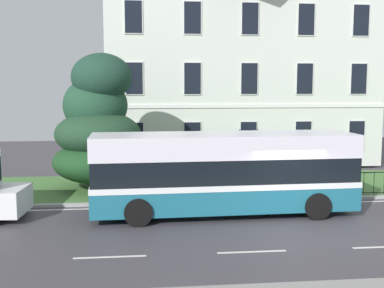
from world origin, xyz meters
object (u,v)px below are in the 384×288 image
at_px(georgian_townhouse, 232,58).
at_px(single_decker_bus, 224,172).
at_px(litter_bin, 259,182).
at_px(evergreen_tree, 99,129).

bearing_deg(georgian_townhouse, single_decker_bus, -101.64).
bearing_deg(litter_bin, evergreen_tree, 162.27).
distance_m(evergreen_tree, litter_bin, 7.48).
distance_m(single_decker_bus, litter_bin, 3.34).
xyz_separation_m(georgian_townhouse, single_decker_bus, (-2.97, -14.44, -4.99)).
height_order(evergreen_tree, litter_bin, evergreen_tree).
distance_m(evergreen_tree, single_decker_bus, 6.91).
relative_size(single_decker_bus, litter_bin, 9.35).
xyz_separation_m(evergreen_tree, litter_bin, (6.82, -2.18, -2.16)).
height_order(evergreen_tree, single_decker_bus, evergreen_tree).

